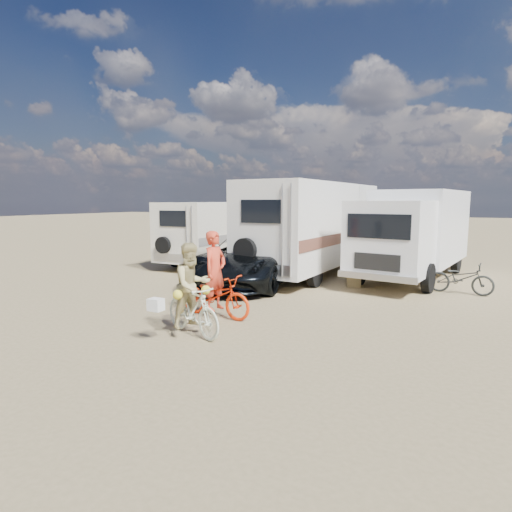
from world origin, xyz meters
The scene contains 12 objects.
ground centered at (0.00, 0.00, 0.00)m, with size 140.00×140.00×0.00m, color #8F7B55.
rv_main centered at (-0.10, 6.57, 1.73)m, with size 2.48×8.18×3.46m, color silver, non-canonical shape.
rv_left centered at (-4.88, 7.60, 1.37)m, with size 2.23×7.39×2.74m, color white, non-canonical shape.
box_truck centered at (3.45, 7.16, 1.59)m, with size 2.48×7.33×3.18m, color white, non-canonical shape.
dark_suv centered at (-1.29, 3.68, 0.83)m, with size 2.77×6.01×1.67m, color black.
bike_man centered at (-0.04, -0.47, 0.52)m, with size 0.70×2.00×1.05m, color red.
bike_woman centered at (0.32, -1.89, 0.55)m, with size 0.52×1.83×1.10m, color beige.
rider_man centered at (-0.04, -0.47, 0.96)m, with size 0.70×0.46×1.92m, color red.
rider_woman centered at (0.32, -1.89, 0.89)m, with size 0.86×0.67×1.78m, color tan.
bike_parked centered at (5.14, 5.16, 0.48)m, with size 0.64×1.84×0.96m, color black.
cooler centered at (-1.01, 4.13, 0.22)m, with size 0.55×0.40×0.44m, color teal.
crate centered at (1.97, 4.75, 0.18)m, with size 0.44×0.44×0.35m, color olive.
Camera 1 is at (5.54, -8.97, 2.82)m, focal length 29.89 mm.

